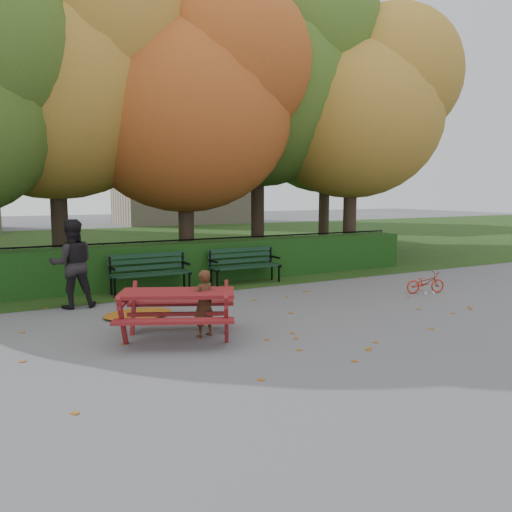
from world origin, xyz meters
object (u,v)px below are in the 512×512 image
child (204,303)px  bicycle (425,283)px  tree_d (272,77)px  adult (72,264)px  tree_c (198,99)px  picnic_table (177,302)px  tree_e (365,105)px  tree_b (68,70)px  bench_right (244,263)px  bench_left (150,270)px  tree_g (336,116)px

child → bicycle: size_ratio=1.17×
tree_d → adult: size_ratio=5.47×
tree_c → picnic_table: (-2.76, -6.03, -4.24)m
tree_c → tree_e: size_ratio=0.98×
tree_b → tree_d: size_ratio=0.92×
tree_b → bench_right: (3.54, -3.04, -4.88)m
bench_left → bicycle: bearing=-28.7°
tree_d → tree_e: size_ratio=1.17×
tree_c → bench_left: size_ratio=4.44×
bicycle → tree_b: bearing=63.1°
tree_d → child: 10.65m
bench_right → bicycle: bench_right is taller
tree_g → bench_right: bearing=-140.0°
tree_c → adult: size_ratio=4.57×
tree_b → tree_c: 3.42m
tree_b → child: 8.50m
child → bicycle: 5.78m
tree_c → tree_d: bearing=22.6°
picnic_table → bicycle: (6.11, 0.76, -0.34)m
tree_d → tree_g: tree_d is taller
tree_b → bicycle: (6.63, -6.05, -5.16)m
tree_e → picnic_table: tree_e is taller
bench_right → adult: size_ratio=1.03×
bench_left → bench_right: 2.40m
bicycle → bench_right: bearing=61.2°
tree_b → tree_g: bearing=15.6°
tree_d → adult: tree_d is taller
tree_g → picnic_table: (-10.26, -9.83, -4.79)m
tree_c → bicycle: bearing=-57.5°
bench_left → picnic_table: bench_left is taller
adult → child: bearing=118.8°
tree_b → bench_right: bearing=-40.7°
bench_left → child: (-0.23, -3.86, 0.01)m
picnic_table → adult: adult is taller
tree_e → adult: (-9.58, -2.87, -4.21)m
tree_e → bench_left: bearing=-165.2°
bench_right → adult: 4.25m
tree_b → tree_d: 6.37m
tree_d → adult: (-6.94, -4.33, -5.11)m
tree_g → tree_b: bearing=-164.4°
bicycle → tree_d: bearing=18.1°
adult → tree_e: bearing=-161.1°
bench_left → bench_right: bearing=0.0°
tree_c → child: size_ratio=7.48×
tree_c → picnic_table: bearing=-114.6°
tree_c → adult: tree_c is taller
tree_c → adult: (-3.89, -3.06, -3.95)m
tree_b → tree_d: tree_d is taller
tree_b → tree_c: (3.28, -0.78, -0.58)m
tree_e → bench_left: tree_e is taller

